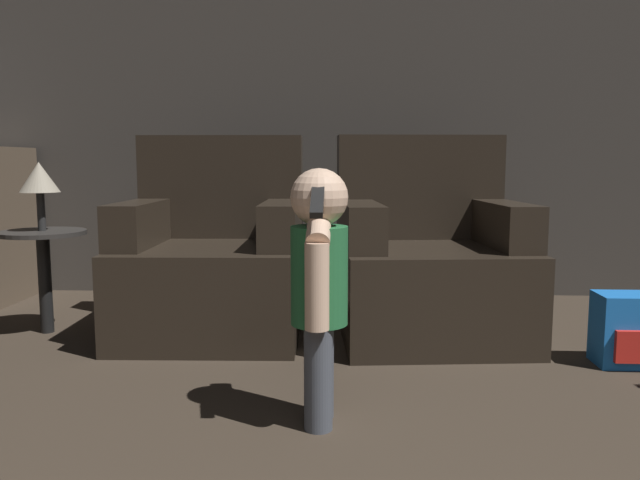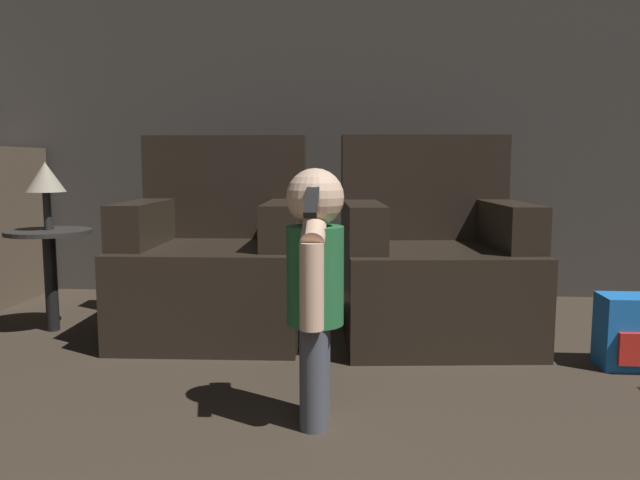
% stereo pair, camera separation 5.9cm
% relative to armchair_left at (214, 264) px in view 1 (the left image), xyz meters
% --- Properties ---
extents(wall_back, '(8.40, 0.05, 2.60)m').
position_rel_armchair_left_xyz_m(wall_back, '(0.67, 0.93, 0.97)').
color(wall_back, '#423D38').
rests_on(wall_back, ground_plane).
extents(armchair_left, '(0.84, 0.81, 0.94)m').
position_rel_armchair_left_xyz_m(armchair_left, '(0.00, 0.00, 0.00)').
color(armchair_left, black).
rests_on(armchair_left, ground_plane).
extents(armchair_right, '(0.88, 0.85, 0.94)m').
position_rel_armchair_left_xyz_m(armchair_right, '(1.01, -0.00, 0.00)').
color(armchair_right, black).
rests_on(armchair_right, ground_plane).
extents(person_toddler, '(0.17, 0.31, 0.79)m').
position_rel_armchair_left_xyz_m(person_toddler, '(0.55, -1.04, 0.14)').
color(person_toddler, '#474C56').
rests_on(person_toddler, ground_plane).
extents(toy_backpack, '(0.25, 0.19, 0.29)m').
position_rel_armchair_left_xyz_m(toy_backpack, '(1.75, -0.41, -0.19)').
color(toy_backpack, blue).
rests_on(toy_backpack, ground_plane).
extents(side_table, '(0.39, 0.39, 0.49)m').
position_rel_armchair_left_xyz_m(side_table, '(-0.80, -0.05, 0.06)').
color(side_table, black).
rests_on(side_table, ground_plane).
extents(lamp, '(0.18, 0.18, 0.32)m').
position_rel_armchair_left_xyz_m(lamp, '(-0.80, -0.05, 0.40)').
color(lamp, '#262626').
rests_on(lamp, side_table).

